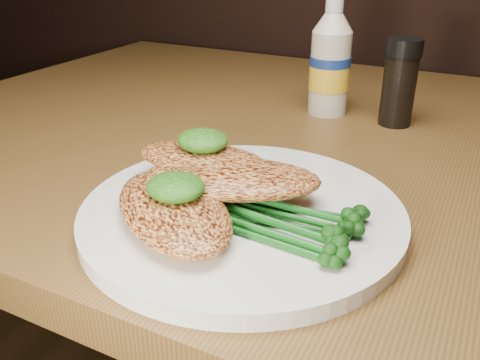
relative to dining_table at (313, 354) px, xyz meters
The scene contains 10 objects.
dining_table is the anchor object (origin of this frame).
plate 0.45m from the dining_table, 90.81° to the right, with size 0.29×0.29×0.01m, color white.
chicken_front 0.50m from the dining_table, 97.98° to the right, with size 0.16×0.08×0.03m, color #E29248.
chicken_mid 0.48m from the dining_table, 94.18° to the right, with size 0.16×0.08×0.02m, color #E29248.
chicken_back 0.48m from the dining_table, 104.12° to the right, with size 0.13×0.07×0.02m, color #E29248.
pesto_front 0.52m from the dining_table, 97.96° to the right, with size 0.05×0.05×0.02m, color #093708.
pesto_back 0.49m from the dining_table, 104.81° to the right, with size 0.05×0.05×0.02m, color #093708.
broccolini_bundle 0.48m from the dining_table, 80.44° to the right, with size 0.14×0.11×0.02m, color #135918, non-canonical shape.
mayo_bottle 0.46m from the dining_table, 112.13° to the left, with size 0.06×0.06×0.16m, color beige, non-canonical shape.
pepper_grinder 0.44m from the dining_table, 50.85° to the left, with size 0.05×0.05×0.11m, color black, non-canonical shape.
Camera 1 is at (0.18, 0.45, 0.98)m, focal length 38.28 mm.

